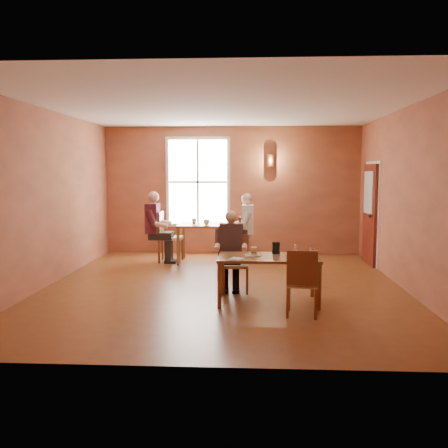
# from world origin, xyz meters

# --- Properties ---
(ground) EXTENTS (6.00, 7.00, 0.01)m
(ground) POSITION_xyz_m (0.00, 0.00, 0.00)
(ground) COLOR brown
(ground) RESTS_ON ground
(wall_back) EXTENTS (6.00, 0.04, 3.00)m
(wall_back) POSITION_xyz_m (0.00, 3.50, 1.50)
(wall_back) COLOR brown
(wall_back) RESTS_ON ground
(wall_front) EXTENTS (6.00, 0.04, 3.00)m
(wall_front) POSITION_xyz_m (0.00, -3.50, 1.50)
(wall_front) COLOR brown
(wall_front) RESTS_ON ground
(wall_left) EXTENTS (0.04, 7.00, 3.00)m
(wall_left) POSITION_xyz_m (-3.00, 0.00, 1.50)
(wall_left) COLOR brown
(wall_left) RESTS_ON ground
(wall_right) EXTENTS (0.04, 7.00, 3.00)m
(wall_right) POSITION_xyz_m (3.00, 0.00, 1.50)
(wall_right) COLOR brown
(wall_right) RESTS_ON ground
(ceiling) EXTENTS (6.00, 7.00, 0.04)m
(ceiling) POSITION_xyz_m (0.00, 0.00, 3.00)
(ceiling) COLOR white
(ceiling) RESTS_ON wall_back
(window) EXTENTS (1.36, 0.10, 1.96)m
(window) POSITION_xyz_m (-0.80, 3.45, 1.70)
(window) COLOR white
(window) RESTS_ON wall_back
(door) EXTENTS (0.12, 1.04, 2.10)m
(door) POSITION_xyz_m (2.94, 2.30, 1.05)
(door) COLOR maroon
(door) RESTS_ON ground
(wall_sconce) EXTENTS (0.16, 0.16, 0.28)m
(wall_sconce) POSITION_xyz_m (0.90, 3.40, 2.20)
(wall_sconce) COLOR brown
(wall_sconce) RESTS_ON wall_back
(main_table) EXTENTS (1.49, 0.84, 0.70)m
(main_table) POSITION_xyz_m (0.72, -0.98, 0.35)
(main_table) COLOR #5F3214
(main_table) RESTS_ON ground
(chair_diner_main) EXTENTS (0.40, 0.40, 0.91)m
(chair_diner_main) POSITION_xyz_m (0.22, -0.33, 0.46)
(chair_diner_main) COLOR brown
(chair_diner_main) RESTS_ON ground
(diner_main) EXTENTS (0.51, 0.51, 1.26)m
(diner_main) POSITION_xyz_m (0.22, -0.36, 0.63)
(diner_main) COLOR black
(diner_main) RESTS_ON ground
(chair_empty) EXTENTS (0.46, 0.46, 0.92)m
(chair_empty) POSITION_xyz_m (1.16, -1.62, 0.46)
(chair_empty) COLOR #532714
(chair_empty) RESTS_ON ground
(plate_food) EXTENTS (0.27, 0.27, 0.03)m
(plate_food) POSITION_xyz_m (0.49, -0.96, 0.71)
(plate_food) COLOR white
(plate_food) RESTS_ON main_table
(sandwich) EXTENTS (0.09, 0.08, 0.11)m
(sandwich) POSITION_xyz_m (0.51, -0.89, 0.75)
(sandwich) COLOR #E0C06E
(sandwich) RESTS_ON main_table
(goblet_a) EXTENTS (0.08, 0.08, 0.18)m
(goblet_a) POSITION_xyz_m (1.14, -0.87, 0.79)
(goblet_a) COLOR white
(goblet_a) RESTS_ON main_table
(goblet_b) EXTENTS (0.08, 0.08, 0.18)m
(goblet_b) POSITION_xyz_m (1.35, -1.09, 0.79)
(goblet_b) COLOR silver
(goblet_b) RESTS_ON main_table
(menu_stand) EXTENTS (0.12, 0.09, 0.18)m
(menu_stand) POSITION_xyz_m (0.85, -0.75, 0.79)
(menu_stand) COLOR black
(menu_stand) RESTS_ON main_table
(knife) EXTENTS (0.19, 0.10, 0.00)m
(knife) POSITION_xyz_m (0.67, -1.19, 0.70)
(knife) COLOR white
(knife) RESTS_ON main_table
(napkin) EXTENTS (0.24, 0.24, 0.01)m
(napkin) POSITION_xyz_m (0.25, -1.21, 0.70)
(napkin) COLOR silver
(napkin) RESTS_ON main_table
(sunglasses) EXTENTS (0.13, 0.11, 0.02)m
(sunglasses) POSITION_xyz_m (1.30, -1.31, 0.70)
(sunglasses) COLOR black
(sunglasses) RESTS_ON main_table
(second_table) EXTENTS (0.94, 0.94, 0.83)m
(second_table) POSITION_xyz_m (-0.62, 2.32, 0.41)
(second_table) COLOR brown
(second_table) RESTS_ON ground
(chair_diner_white) EXTENTS (0.44, 0.44, 0.99)m
(chair_diner_white) POSITION_xyz_m (0.03, 2.32, 0.49)
(chair_diner_white) COLOR #4D2511
(chair_diner_white) RESTS_ON ground
(diner_white) EXTENTS (0.57, 0.57, 1.43)m
(diner_white) POSITION_xyz_m (0.06, 2.32, 0.71)
(diner_white) COLOR silver
(diner_white) RESTS_ON ground
(chair_diner_maroon) EXTENTS (0.48, 0.48, 1.09)m
(chair_diner_maroon) POSITION_xyz_m (-1.27, 2.32, 0.55)
(chair_diner_maroon) COLOR brown
(chair_diner_maroon) RESTS_ON ground
(diner_maroon) EXTENTS (0.59, 0.59, 1.48)m
(diner_maroon) POSITION_xyz_m (-1.30, 2.32, 0.74)
(diner_maroon) COLOR maroon
(diner_maroon) RESTS_ON ground
(cup_a) EXTENTS (0.17, 0.17, 0.10)m
(cup_a) POSITION_xyz_m (-0.48, 2.19, 0.88)
(cup_a) COLOR silver
(cup_a) RESTS_ON second_table
(cup_b) EXTENTS (0.12, 0.12, 0.10)m
(cup_b) POSITION_xyz_m (-0.77, 2.41, 0.88)
(cup_b) COLOR white
(cup_b) RESTS_ON second_table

